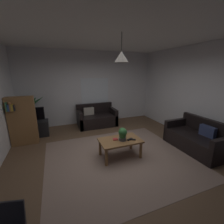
# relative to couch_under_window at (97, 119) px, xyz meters

# --- Properties ---
(floor) EXTENTS (5.24, 5.50, 0.02)m
(floor) POSITION_rel_couch_under_window_xyz_m (-0.12, -2.27, -0.29)
(floor) COLOR brown
(floor) RESTS_ON ground
(rug) EXTENTS (3.41, 3.03, 0.01)m
(rug) POSITION_rel_couch_under_window_xyz_m (-0.12, -2.47, -0.27)
(rug) COLOR gray
(rug) RESTS_ON ground
(wall_back) EXTENTS (5.36, 0.06, 2.84)m
(wall_back) POSITION_rel_couch_under_window_xyz_m (-0.12, 0.51, 1.14)
(wall_back) COLOR silver
(wall_back) RESTS_ON ground
(wall_right) EXTENTS (0.06, 5.50, 2.84)m
(wall_right) POSITION_rel_couch_under_window_xyz_m (2.53, -2.27, 1.14)
(wall_right) COLOR silver
(wall_right) RESTS_ON ground
(ceiling) EXTENTS (5.24, 5.50, 0.02)m
(ceiling) POSITION_rel_couch_under_window_xyz_m (-0.12, -2.27, 2.57)
(ceiling) COLOR white
(window_pane) EXTENTS (1.12, 0.01, 1.05)m
(window_pane) POSITION_rel_couch_under_window_xyz_m (0.09, 0.48, 1.00)
(window_pane) COLOR white
(couch_under_window) EXTENTS (1.45, 0.84, 0.82)m
(couch_under_window) POSITION_rel_couch_under_window_xyz_m (0.00, 0.00, 0.00)
(couch_under_window) COLOR black
(couch_under_window) RESTS_ON ground
(couch_right_side) EXTENTS (0.84, 1.55, 0.82)m
(couch_right_side) POSITION_rel_couch_under_window_xyz_m (2.02, -2.80, -0.00)
(couch_right_side) COLOR black
(couch_right_side) RESTS_ON ground
(coffee_table) EXTENTS (1.00, 0.61, 0.45)m
(coffee_table) POSITION_rel_couch_under_window_xyz_m (-0.07, -2.39, 0.10)
(coffee_table) COLOR olive
(coffee_table) RESTS_ON ground
(book_on_table_0) EXTENTS (0.14, 0.13, 0.02)m
(book_on_table_0) POSITION_rel_couch_under_window_xyz_m (-0.17, -2.34, 0.19)
(book_on_table_0) COLOR #B22D2D
(book_on_table_0) RESTS_ON coffee_table
(remote_on_table_0) EXTENTS (0.17, 0.11, 0.02)m
(remote_on_table_0) POSITION_rel_couch_under_window_xyz_m (0.16, -2.47, 0.19)
(remote_on_table_0) COLOR black
(remote_on_table_0) RESTS_ON coffee_table
(remote_on_table_1) EXTENTS (0.17, 0.11, 0.02)m
(remote_on_table_1) POSITION_rel_couch_under_window_xyz_m (0.20, -2.51, 0.19)
(remote_on_table_1) COLOR black
(remote_on_table_1) RESTS_ON coffee_table
(potted_plant_on_table) EXTENTS (0.21, 0.21, 0.32)m
(potted_plant_on_table) POSITION_rel_couch_under_window_xyz_m (-0.03, -2.45, 0.36)
(potted_plant_on_table) COLOR #4C4C51
(potted_plant_on_table) RESTS_ON coffee_table
(tv_stand) EXTENTS (0.90, 0.44, 0.50)m
(tv_stand) POSITION_rel_couch_under_window_xyz_m (-2.19, -0.27, -0.03)
(tv_stand) COLOR black
(tv_stand) RESTS_ON ground
(tv) EXTENTS (0.74, 0.16, 0.47)m
(tv) POSITION_rel_couch_under_window_xyz_m (-2.19, -0.29, 0.46)
(tv) COLOR black
(tv) RESTS_ON tv_stand
(potted_palm_corner) EXTENTS (0.81, 0.90, 1.28)m
(potted_palm_corner) POSITION_rel_couch_under_window_xyz_m (-2.23, 0.27, 0.34)
(potted_palm_corner) COLOR brown
(potted_palm_corner) RESTS_ON ground
(bookshelf_corner) EXTENTS (0.70, 0.31, 1.40)m
(bookshelf_corner) POSITION_rel_couch_under_window_xyz_m (-2.37, -0.78, 0.44)
(bookshelf_corner) COLOR olive
(bookshelf_corner) RESTS_ON ground
(pendant_lamp) EXTENTS (0.31, 0.31, 0.59)m
(pendant_lamp) POSITION_rel_couch_under_window_xyz_m (-0.07, -2.39, 2.08)
(pendant_lamp) COLOR black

